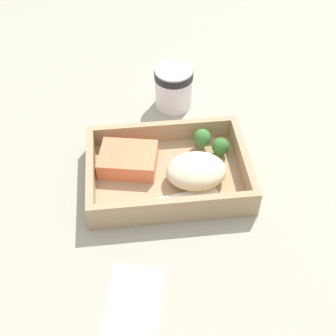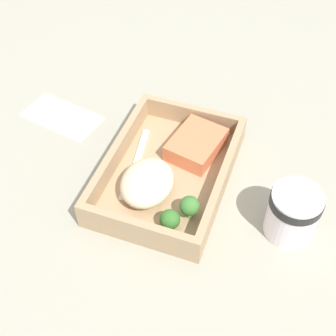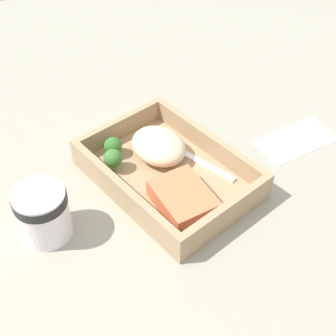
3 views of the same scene
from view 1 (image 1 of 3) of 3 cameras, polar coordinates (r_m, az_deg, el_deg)
The scene contains 10 objects.
ground_plane at distance 81.29cm, azimuth 0.00°, elevation -1.80°, with size 160.00×160.00×2.00cm, color #9C9B89.
takeout_tray at distance 80.10cm, azimuth 0.00°, elevation -1.04°, with size 26.98×19.09×1.20cm, color tan.
tray_rim at distance 78.30cm, azimuth 0.00°, elevation 0.20°, with size 26.98×19.09×3.77cm.
salmon_fillet at distance 80.20cm, azimuth -4.87°, elevation 1.03°, with size 9.62×7.41×3.07cm, color #E6784D.
mashed_potatoes at distance 77.31cm, azimuth 3.45°, elevation -0.35°, with size 10.04×8.11×4.37cm, color beige.
broccoli_floret_1 at distance 82.24cm, azimuth 6.41°, elevation 2.60°, with size 3.06×3.06×3.46cm.
broccoli_floret_2 at distance 82.87cm, azimuth 4.19°, elevation 3.66°, with size 3.07×3.07×3.99cm.
fork at distance 75.97cm, azimuth 1.04°, elevation -3.58°, with size 15.85×4.26×0.44cm.
paper_cup at distance 92.86cm, azimuth 0.69°, elevation 10.05°, with size 7.55×7.55×8.26cm.
receipt_slip at distance 66.63cm, azimuth -4.35°, elevation -16.97°, with size 7.37×14.22×0.24cm, color white.
Camera 1 is at (-6.01, -53.98, 59.48)cm, focal length 50.00 mm.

